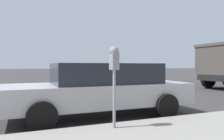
% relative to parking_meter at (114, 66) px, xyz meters
% --- Properties ---
extents(ground_plane, '(220.00, 220.00, 0.00)m').
position_rel_parking_meter_xyz_m(ground_plane, '(2.57, -0.09, -1.37)').
color(ground_plane, '#3D3A3A').
extents(parking_meter, '(0.21, 0.19, 1.62)m').
position_rel_parking_meter_xyz_m(parking_meter, '(0.00, 0.00, 0.00)').
color(parking_meter, gray).
rests_on(parking_meter, sidewalk).
extents(car_silver, '(2.03, 5.00, 1.43)m').
position_rel_parking_meter_xyz_m(car_silver, '(1.61, -0.29, -0.61)').
color(car_silver, '#B7BABF').
rests_on(car_silver, ground_plane).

